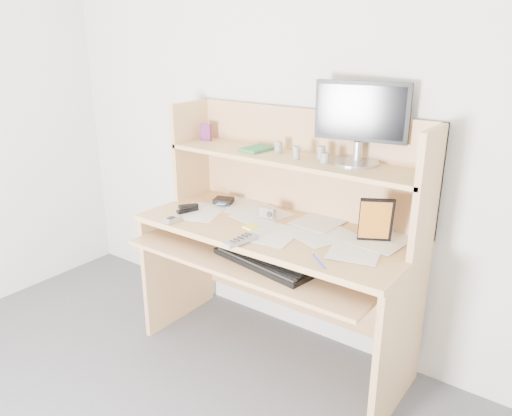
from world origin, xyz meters
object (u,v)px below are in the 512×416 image
Objects in this scene: game_case at (376,220)px; keyboard at (265,260)px; tv_remote at (241,240)px; desk at (283,232)px; monitor at (360,120)px.

keyboard is at bearing -171.80° from game_case.
keyboard is 0.15m from tv_remote.
desk is at bearing 153.75° from game_case.
tv_remote is at bearing -137.98° from keyboard.
game_case is at bearing -45.27° from monitor.
tv_remote is 0.62m from game_case.
game_case reaches higher than tv_remote.
desk is at bearing 97.34° from tv_remote.
tv_remote is 0.78m from monitor.
tv_remote is 0.42× the size of monitor.
desk is 6.48× the size of game_case.
desk is at bearing -166.89° from monitor.
desk is 2.60× the size of keyboard.
desk reaches higher than game_case.
tv_remote is at bearing -172.60° from game_case.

